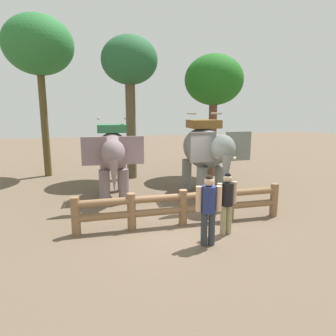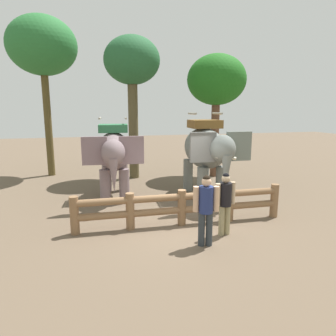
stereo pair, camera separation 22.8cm
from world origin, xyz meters
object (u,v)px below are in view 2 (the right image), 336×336
(elephant_center, at_px, (206,151))
(tree_back_center, at_px, (42,47))
(elephant_near_left, at_px, (114,154))
(tree_far_right, at_px, (132,65))
(log_fence, at_px, (182,205))
(tourist_woman_in_black, at_px, (206,206))
(tree_far_left, at_px, (216,82))
(tourist_man_in_blue, at_px, (225,200))

(elephant_center, height_order, tree_back_center, tree_back_center)
(elephant_near_left, height_order, tree_far_right, tree_far_right)
(log_fence, height_order, tree_back_center, tree_back_center)
(elephant_near_left, relative_size, tourist_woman_in_black, 1.99)
(tourist_woman_in_black, xyz_separation_m, tree_back_center, (-4.53, 9.63, 5.16))
(elephant_center, distance_m, tree_far_right, 5.79)
(elephant_center, relative_size, tourist_woman_in_black, 2.08)
(tree_back_center, bearing_deg, tree_far_left, -16.28)
(tree_far_right, bearing_deg, log_fence, -86.65)
(log_fence, xyz_separation_m, tree_back_center, (-4.39, 8.17, 5.59))
(log_fence, height_order, elephant_center, elephant_center)
(elephant_center, height_order, tree_far_left, tree_far_left)
(log_fence, distance_m, tourist_man_in_blue, 1.37)
(log_fence, height_order, tree_far_left, tree_far_left)
(tourist_woman_in_black, bearing_deg, tree_far_left, 65.07)
(log_fence, relative_size, tree_far_left, 1.06)
(log_fence, relative_size, elephant_center, 1.67)
(log_fence, distance_m, elephant_center, 3.25)
(elephant_near_left, relative_size, elephant_center, 0.96)
(log_fence, xyz_separation_m, tourist_man_in_blue, (0.89, -0.97, 0.38))
(tourist_man_in_blue, height_order, tree_far_left, tree_far_left)
(elephant_center, xyz_separation_m, tree_back_center, (-6.12, 5.70, 4.39))
(tourist_woman_in_black, bearing_deg, elephant_center, 68.04)
(tree_back_center, relative_size, tree_far_right, 1.15)
(tree_far_left, height_order, tree_back_center, tree_back_center)
(log_fence, xyz_separation_m, tree_far_left, (3.55, 5.86, 4.01))
(tourist_man_in_blue, bearing_deg, log_fence, 132.50)
(tree_far_left, bearing_deg, log_fence, -121.21)
(log_fence, distance_m, tourist_woman_in_black, 1.53)
(log_fence, relative_size, tree_back_center, 0.81)
(elephant_near_left, relative_size, tourist_man_in_blue, 2.10)
(log_fence, xyz_separation_m, tree_far_right, (-0.38, 6.55, 4.73))
(log_fence, height_order, elephant_near_left, elephant_near_left)
(elephant_center, bearing_deg, log_fence, -125.02)
(tree_back_center, bearing_deg, elephant_center, -42.95)
(tree_back_center, bearing_deg, tourist_man_in_blue, -60.01)
(tree_back_center, xyz_separation_m, tree_far_right, (4.00, -1.63, -0.86))
(elephant_near_left, xyz_separation_m, tourist_woman_in_black, (1.77, -4.71, -0.67))
(elephant_near_left, distance_m, tree_back_center, 7.21)
(elephant_center, bearing_deg, tourist_man_in_blue, -103.75)
(log_fence, bearing_deg, tree_far_right, 93.35)
(log_fence, relative_size, tourist_woman_in_black, 3.48)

